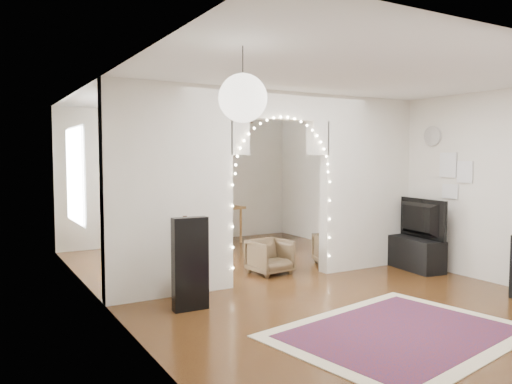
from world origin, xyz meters
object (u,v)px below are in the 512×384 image
dining_chair_left (270,257)px  acoustic_guitar (185,268)px  bookcase (171,206)px  dining_table (211,210)px  dining_chair_right (333,250)px  media_console (415,254)px

dining_chair_left → acoustic_guitar: bearing=-166.3°
acoustic_guitar → bookcase: size_ratio=0.51×
acoustic_guitar → dining_table: bearing=83.5°
dining_chair_left → dining_chair_right: dining_chair_left is taller
acoustic_guitar → dining_chair_left: bearing=43.5°
acoustic_guitar → dining_chair_right: acoustic_guitar is taller
acoustic_guitar → bookcase: 3.17m
media_console → dining_table: dining_table is taller
bookcase → dining_table: 1.17m
dining_chair_right → dining_chair_left: bearing=-161.9°
media_console → dining_chair_right: (-0.92, 0.89, 0.01)m
dining_table → acoustic_guitar: bearing=-129.5°
acoustic_guitar → dining_table: size_ratio=0.67×
media_console → dining_chair_left: bearing=165.1°
acoustic_guitar → dining_chair_left: acoustic_guitar is taller
dining_table → dining_chair_left: dining_table is taller
bookcase → dining_chair_right: size_ratio=3.06×
dining_chair_right → media_console: bearing=-25.8°
media_console → dining_table: 4.19m
acoustic_guitar → bookcase: bookcase is taller
bookcase → dining_table: bearing=36.8°
acoustic_guitar → bookcase: (0.94, 2.99, 0.48)m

